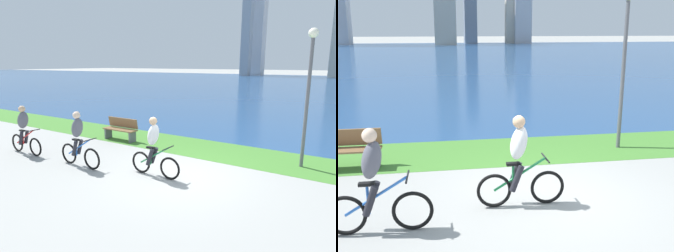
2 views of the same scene
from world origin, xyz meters
The scene contains 9 objects.
ground_plane centered at (0.00, 0.00, 0.00)m, with size 300.00×300.00×0.00m, color #9E9E99.
grass_strip_bayside centered at (0.00, 2.83, 0.00)m, with size 120.00×2.38×0.01m, color #478433.
bay_water_surface centered at (0.00, 42.59, 0.00)m, with size 300.00×77.15×0.00m, color navy.
cyclist_lead centered at (-0.55, -0.37, 0.83)m, with size 1.60×0.52×1.67m.
cyclist_trailing centered at (-2.92, -0.96, 0.84)m, with size 1.66×0.52×1.69m.
cyclist_distant_rear centered at (-5.51, -1.09, 0.83)m, with size 1.69×0.52×1.67m.
bench_near_path centered at (-4.01, 2.14, 0.45)m, with size 1.50×0.47×0.90m.
lamppost_tall centered at (2.76, 2.66, 2.63)m, with size 0.28×0.28×4.04m.
city_skyline_far_shore centered at (-4.35, 72.90, 10.47)m, with size 39.17×11.09×27.23m.
Camera 1 is at (4.06, -6.75, 3.07)m, focal length 31.87 mm.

